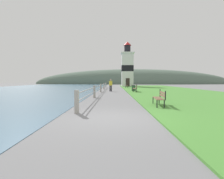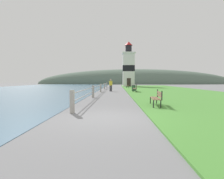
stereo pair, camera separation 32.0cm
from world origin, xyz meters
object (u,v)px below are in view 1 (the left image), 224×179
(park_bench_near, at_px, (160,97))
(person_strolling, at_px, (111,85))
(park_bench_far, at_px, (127,85))
(trash_bin, at_px, (134,88))
(park_bench_midway, at_px, (135,88))
(lighthouse, at_px, (127,67))

(park_bench_near, xyz_separation_m, person_strolling, (-3.06, 13.60, 0.35))
(park_bench_far, xyz_separation_m, trash_bin, (0.14, -9.76, -0.11))
(park_bench_midway, bearing_deg, trash_bin, -83.95)
(park_bench_far, relative_size, trash_bin, 2.13)
(person_strolling, bearing_deg, lighthouse, -21.76)
(park_bench_far, bearing_deg, lighthouse, -89.93)
(park_bench_far, bearing_deg, trash_bin, 95.35)
(lighthouse, height_order, person_strolling, lighthouse)
(park_bench_midway, relative_size, trash_bin, 2.25)
(park_bench_near, relative_size, person_strolling, 1.08)
(park_bench_midway, bearing_deg, lighthouse, -86.12)
(trash_bin, bearing_deg, lighthouse, 88.31)
(park_bench_near, bearing_deg, park_bench_midway, -84.64)
(park_bench_near, height_order, person_strolling, person_strolling)
(park_bench_near, relative_size, park_bench_midway, 0.94)
(park_bench_midway, relative_size, lighthouse, 0.18)
(park_bench_far, distance_m, trash_bin, 9.76)
(park_bench_near, bearing_deg, trash_bin, -84.51)
(park_bench_near, xyz_separation_m, park_bench_far, (-0.10, 23.52, 0.00))
(park_bench_far, bearing_deg, park_bench_near, 94.78)
(park_bench_midway, xyz_separation_m, person_strolling, (-3.12, 1.66, 0.35))
(person_strolling, distance_m, trash_bin, 3.14)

